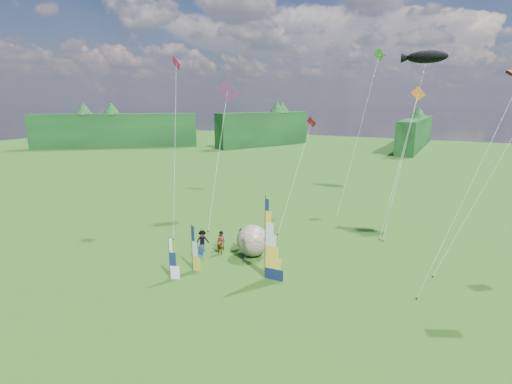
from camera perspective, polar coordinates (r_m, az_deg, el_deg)
The scene contains 19 objects.
ground at distance 25.33m, azimuth -2.29°, elevation -14.31°, with size 220.00×220.00×0.00m, color #3B5717.
treeline_ring at distance 23.77m, azimuth -2.37°, elevation -5.71°, with size 210.00×210.00×8.00m, color #1B6021, non-canonical shape.
feather_banner_main at distance 26.25m, azimuth 1.33°, elevation -6.78°, with size 1.47×0.10×5.47m, color #141F4F, non-canonical shape.
side_banner_left at distance 28.20m, azimuth -9.12°, elevation -7.92°, with size 0.91×0.10×3.26m, color yellow, non-canonical shape.
side_banner_far at distance 27.20m, azimuth -12.27°, elevation -9.33°, with size 0.85×0.10×2.84m, color white, non-canonical shape.
bol_inflatable at distance 30.47m, azimuth -0.50°, elevation -6.97°, with size 2.42×2.42×2.42m, color #002E9A.
spectator_a at distance 31.08m, azimuth -5.16°, elevation -7.46°, with size 0.57×0.38×1.57m, color #66594C.
spectator_b at distance 31.90m, azimuth -4.94°, elevation -6.93°, with size 0.75×0.37×1.54m, color #66594C.
spectator_c at distance 31.73m, azimuth -7.66°, elevation -6.93°, with size 1.11×0.41×1.73m, color #66594C.
spectator_d at distance 31.90m, azimuth -2.14°, elevation -6.71°, with size 1.01×0.41×1.72m, color #66594C.
camp_chair at distance 30.05m, azimuth -8.21°, elevation -8.81°, with size 0.60×0.60×1.04m, color navy, non-canonical shape.
kite_whale at distance 39.41m, azimuth 20.86°, elevation 8.14°, with size 4.78×15.52×17.70m, color black, non-canonical shape.
kite_rainbow_delta at distance 38.71m, azimuth -5.43°, elevation 6.52°, with size 6.79×12.03×14.57m, color #CD0900, non-canonical shape.
kite_parafoil at distance 26.59m, azimuth 28.39°, elevation 2.36°, with size 7.59×8.36×14.85m, color #BC1501, non-canonical shape.
small_kite_red at distance 38.68m, azimuth 5.78°, elevation 3.36°, with size 2.65×11.64×10.36m, color red, non-canonical shape.
small_kite_orange at distance 38.12m, azimuth 19.93°, elevation 4.78°, with size 3.44×10.49×13.36m, color orange, non-canonical shape.
small_kite_yellow at distance 31.55m, azimuth 30.18°, elevation 2.25°, with size 7.83×9.88×13.38m, color #E0FF00, non-canonical shape.
small_kite_pink at distance 36.44m, azimuth -11.55°, elevation 7.17°, with size 5.82×8.07×16.15m, color #F12873, non-canonical shape.
small_kite_green at distance 43.61m, azimuth 14.51°, elevation 8.90°, with size 3.77×11.04×17.61m, color green, non-canonical shape.
Camera 1 is at (11.35, -19.44, 11.62)m, focal length 28.00 mm.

